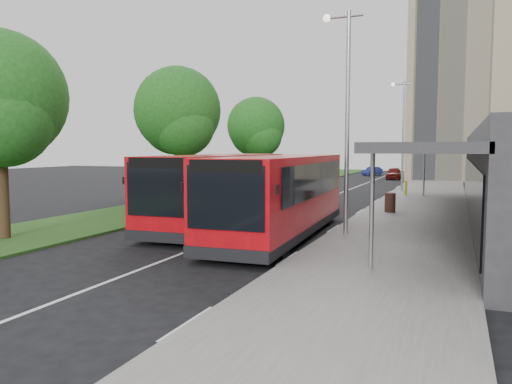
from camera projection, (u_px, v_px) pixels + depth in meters
ground at (219, 240)px, 18.01m from camera, size 120.00×120.00×0.00m
pavement at (426, 195)px, 34.25m from camera, size 5.00×80.00×0.15m
grass_verge at (251, 190)px, 39.09m from camera, size 5.00×80.00×0.10m
lane_centre_line at (322, 200)px, 31.87m from camera, size 0.12×70.00×0.01m
kerb_dashes at (384, 196)px, 34.34m from camera, size 0.12×56.00×0.01m
tree_near at (1, 105)px, 17.48m from camera, size 4.63×4.63×7.43m
tree_mid at (178, 116)px, 28.54m from camera, size 4.95×4.95×7.95m
tree_far at (256, 130)px, 39.66m from camera, size 4.59×4.59×7.36m
lamp_post_near at (345, 109)px, 17.92m from camera, size 1.44×0.28×8.00m
lamp_post_far at (402, 129)px, 36.40m from camera, size 1.44×0.28×8.00m
bus_main at (281, 196)px, 18.42m from camera, size 3.18×10.74×3.01m
bus_second at (221, 189)px, 21.18m from camera, size 3.34×10.80×3.02m
litter_bin at (390, 202)px, 24.60m from camera, size 0.68×0.68×0.95m
bollard at (406, 188)px, 33.54m from camera, size 0.18×0.18×0.96m
car_near at (394, 173)px, 53.21m from camera, size 1.74×3.89×1.30m
car_far at (372, 171)px, 60.48m from camera, size 2.21×3.42×1.07m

